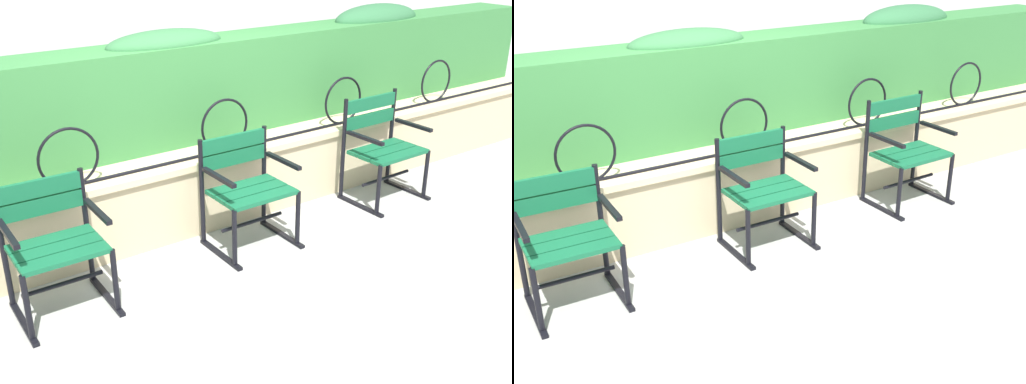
# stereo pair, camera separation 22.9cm
# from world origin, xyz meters

# --- Properties ---
(ground_plane) EXTENTS (60.00, 60.00, 0.00)m
(ground_plane) POSITION_xyz_m (0.00, 0.00, 0.00)
(ground_plane) COLOR #9E9E99
(stone_wall) EXTENTS (8.55, 0.41, 0.60)m
(stone_wall) POSITION_xyz_m (0.00, 0.91, 0.30)
(stone_wall) COLOR #C6B289
(stone_wall) RESTS_ON ground
(iron_arch_fence) EXTENTS (7.99, 0.02, 0.42)m
(iron_arch_fence) POSITION_xyz_m (-0.34, 0.84, 0.77)
(iron_arch_fence) COLOR black
(iron_arch_fence) RESTS_ON stone_wall
(hedge_row) EXTENTS (8.38, 0.47, 0.92)m
(hedge_row) POSITION_xyz_m (0.03, 1.32, 1.02)
(hedge_row) COLOR #387A3D
(hedge_row) RESTS_ON stone_wall
(park_chair_left) EXTENTS (0.58, 0.53, 0.82)m
(park_chair_left) POSITION_xyz_m (-1.31, 0.42, 0.45)
(park_chair_left) COLOR #145B38
(park_chair_left) RESTS_ON ground
(park_chair_centre) EXTENTS (0.60, 0.52, 0.82)m
(park_chair_centre) POSITION_xyz_m (0.12, 0.44, 0.46)
(park_chair_centre) COLOR #145B38
(park_chair_centre) RESTS_ON ground
(park_chair_right) EXTENTS (0.64, 0.53, 0.89)m
(park_chair_right) POSITION_xyz_m (1.56, 0.47, 0.47)
(park_chair_right) COLOR #145B38
(park_chair_right) RESTS_ON ground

